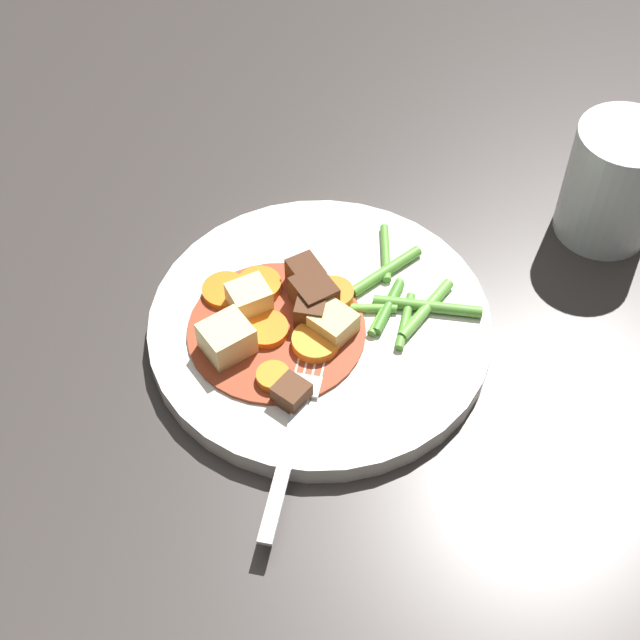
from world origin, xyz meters
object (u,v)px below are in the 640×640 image
object	(u,v)px
dinner_plate	(320,327)
carrot_slice_0	(267,332)
carrot_slice_5	(273,378)
carrot_slice_2	(333,296)
carrot_slice_3	(259,286)
meat_chunk_3	(311,296)
fork	(296,421)
meat_chunk_2	(291,393)
water_glass	(614,183)
potato_chunk_1	(333,325)
meat_chunk_1	(300,278)
carrot_slice_4	(225,291)
potato_chunk_2	(249,300)
meat_chunk_0	(311,314)
carrot_slice_1	(316,343)
potato_chunk_0	(227,340)

from	to	relation	value
dinner_plate	carrot_slice_0	bearing A→B (deg)	2.17
dinner_plate	carrot_slice_5	bearing A→B (deg)	40.95
carrot_slice_2	carrot_slice_3	xyz separation A→B (m)	(0.05, -0.03, -0.00)
meat_chunk_3	fork	distance (m)	0.11
meat_chunk_2	water_glass	distance (m)	0.32
potato_chunk_1	water_glass	distance (m)	0.26
meat_chunk_1	meat_chunk_2	xyz separation A→B (m)	(0.04, 0.10, -0.00)
meat_chunk_2	water_glass	size ratio (longest dim) A/B	0.21
carrot_slice_4	potato_chunk_2	world-z (taller)	potato_chunk_2
carrot_slice_4	meat_chunk_0	distance (m)	0.07
carrot_slice_1	meat_chunk_3	distance (m)	0.04
carrot_slice_0	carrot_slice_4	distance (m)	0.05
meat_chunk_3	fork	bearing A→B (deg)	66.01
carrot_slice_0	water_glass	world-z (taller)	water_glass
carrot_slice_3	meat_chunk_3	size ratio (longest dim) A/B	1.10
carrot_slice_0	carrot_slice_5	size ratio (longest dim) A/B	1.37
potato_chunk_1	water_glass	world-z (taller)	water_glass
potato_chunk_1	meat_chunk_3	xyz separation A→B (m)	(0.01, -0.03, 0.00)
carrot_slice_3	fork	world-z (taller)	carrot_slice_3
carrot_slice_3	meat_chunk_3	xyz separation A→B (m)	(-0.03, 0.03, 0.01)
carrot_slice_0	potato_chunk_0	distance (m)	0.03
carrot_slice_1	potato_chunk_0	size ratio (longest dim) A/B	1.04
carrot_slice_2	carrot_slice_4	distance (m)	0.08
water_glass	potato_chunk_2	bearing A→B (deg)	1.37
carrot_slice_3	potato_chunk_0	distance (m)	0.06
carrot_slice_1	meat_chunk_0	size ratio (longest dim) A/B	1.53
dinner_plate	meat_chunk_0	world-z (taller)	meat_chunk_0
dinner_plate	fork	distance (m)	0.09
meat_chunk_2	meat_chunk_3	world-z (taller)	meat_chunk_3
carrot_slice_0	potato_chunk_2	bearing A→B (deg)	-78.89
carrot_slice_3	meat_chunk_2	size ratio (longest dim) A/B	1.56
carrot_slice_2	carrot_slice_3	distance (m)	0.06
water_glass	carrot_slice_4	bearing A→B (deg)	-2.51
meat_chunk_2	carrot_slice_2	bearing A→B (deg)	-127.37
carrot_slice_4	potato_chunk_1	size ratio (longest dim) A/B	1.23
carrot_slice_1	carrot_slice_4	distance (m)	0.09
meat_chunk_0	water_glass	xyz separation A→B (m)	(-0.27, -0.03, 0.02)
carrot_slice_0	carrot_slice_2	bearing A→B (deg)	-165.38
dinner_plate	carrot_slice_5	distance (m)	0.07
carrot_slice_2	carrot_slice_5	world-z (taller)	carrot_slice_2
carrot_slice_4	potato_chunk_2	distance (m)	0.03
water_glass	carrot_slice_2	bearing A→B (deg)	4.55
dinner_plate	carrot_slice_3	xyz separation A→B (m)	(0.03, -0.04, 0.01)
carrot_slice_3	potato_chunk_2	world-z (taller)	potato_chunk_2
meat_chunk_2	carrot_slice_5	bearing A→B (deg)	-67.23
carrot_slice_2	meat_chunk_1	distance (m)	0.03
potato_chunk_1	meat_chunk_1	bearing A→B (deg)	-78.86
meat_chunk_3	meat_chunk_2	bearing A→B (deg)	62.50
carrot_slice_4	carrot_slice_5	xyz separation A→B (m)	(-0.01, 0.09, 0.00)
carrot_slice_0	meat_chunk_1	world-z (taller)	meat_chunk_1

